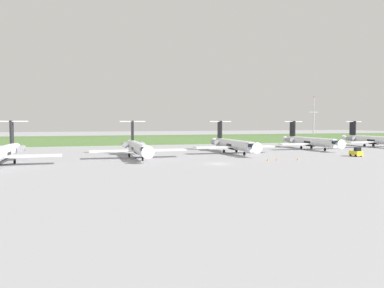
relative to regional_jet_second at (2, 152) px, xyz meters
The scene contains 12 objects.
ground_plane 46.93m from the regional_jet_second, 25.14° to the left, with size 500.00×500.00×0.00m, color #939399.
grass_berm 79.14m from the regional_jet_second, 57.58° to the left, with size 320.00×20.00×3.07m, color #4C6B38.
regional_jet_second is the anchor object (origin of this frame).
regional_jet_third 29.49m from the regional_jet_second, 16.31° to the left, with size 22.81×31.00×9.00m.
regional_jet_fourth 57.30m from the regional_jet_second, 14.43° to the left, with size 22.81×31.00×9.00m.
regional_jet_fifth 87.63m from the regional_jet_second, 14.40° to the left, with size 22.81×31.00×9.00m.
regional_jet_sixth 115.54m from the regional_jet_second, 12.86° to the left, with size 22.81×31.00×9.00m.
antenna_mast 126.99m from the regional_jet_second, 28.23° to the left, with size 4.40×0.50×19.80m.
baggage_tug 81.52m from the regional_jet_second, ahead, with size 1.72×3.20×2.30m.
safety_cone_front_marker 55.59m from the regional_jet_second, ahead, with size 0.44×0.44×0.55m, color orange.
safety_cone_mid_marker 58.06m from the regional_jet_second, ahead, with size 0.44×0.44×0.55m, color orange.
safety_cone_rear_marker 63.00m from the regional_jet_second, ahead, with size 0.44×0.44×0.55m, color orange.
Camera 1 is at (-26.29, -72.76, 8.62)m, focal length 35.16 mm.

